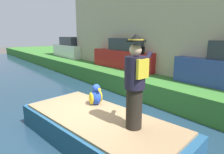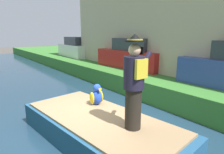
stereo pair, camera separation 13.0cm
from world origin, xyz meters
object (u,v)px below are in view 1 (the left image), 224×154
at_px(boat, 99,128).
at_px(parrot_plush, 96,96).
at_px(parked_car_red, 131,55).
at_px(person_pirate, 135,83).
at_px(parked_car_white, 73,48).

distance_m(boat, parrot_plush, 0.94).
bearing_deg(boat, parked_car_red, 38.80).
distance_m(boat, parked_car_red, 6.15).
bearing_deg(person_pirate, parked_car_white, 52.15).
bearing_deg(parked_car_red, parked_car_white, 90.00).
xyz_separation_m(parrot_plush, parked_car_red, (4.34, 3.13, 0.53)).
distance_m(parrot_plush, parked_car_white, 10.45).
bearing_deg(parrot_plush, parked_car_white, 65.41).
bearing_deg(boat, parked_car_white, 65.08).
relative_size(person_pirate, parked_car_white, 0.45).
bearing_deg(person_pirate, parked_car_red, 30.52).
xyz_separation_m(person_pirate, parked_car_red, (4.48, 4.69, -0.15)).
bearing_deg(parrot_plush, parked_car_red, 35.79).
xyz_separation_m(parked_car_red, parked_car_white, (0.00, 6.36, 0.00)).
bearing_deg(parked_car_red, parrot_plush, -144.21).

